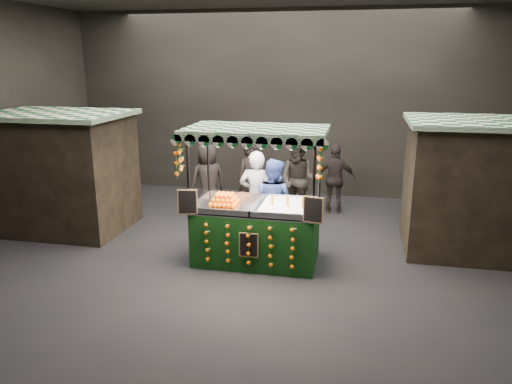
# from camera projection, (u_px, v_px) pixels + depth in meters

# --- Properties ---
(ground) EXTENTS (12.00, 12.00, 0.00)m
(ground) POSITION_uv_depth(u_px,v_px,m) (245.00, 260.00, 9.29)
(ground) COLOR black
(ground) RESTS_ON ground
(market_hall) EXTENTS (12.10, 10.10, 5.05)m
(market_hall) POSITION_uv_depth(u_px,v_px,m) (243.00, 78.00, 8.39)
(market_hall) COLOR black
(market_hall) RESTS_ON ground
(neighbour_stall_left) EXTENTS (3.00, 2.20, 2.60)m
(neighbour_stall_left) POSITION_uv_depth(u_px,v_px,m) (61.00, 171.00, 10.77)
(neighbour_stall_left) COLOR black
(neighbour_stall_left) RESTS_ON ground
(neighbour_stall_right) EXTENTS (3.00, 2.20, 2.60)m
(neighbour_stall_right) POSITION_uv_depth(u_px,v_px,m) (482.00, 187.00, 9.47)
(neighbour_stall_right) COLOR black
(neighbour_stall_right) RESTS_ON ground
(juice_stall) EXTENTS (2.61, 1.54, 2.53)m
(juice_stall) POSITION_uv_depth(u_px,v_px,m) (257.00, 222.00, 9.05)
(juice_stall) COLOR black
(juice_stall) RESTS_ON ground
(vendor_grey) EXTENTS (0.73, 0.51, 1.92)m
(vendor_grey) POSITION_uv_depth(u_px,v_px,m) (256.00, 197.00, 10.05)
(vendor_grey) COLOR gray
(vendor_grey) RESTS_ON ground
(vendor_blue) EXTENTS (1.07, 0.96, 1.81)m
(vendor_blue) POSITION_uv_depth(u_px,v_px,m) (273.00, 203.00, 9.83)
(vendor_blue) COLOR navy
(vendor_blue) RESTS_ON ground
(shopper_0) EXTENTS (0.73, 0.59, 1.72)m
(shopper_0) POSITION_uv_depth(u_px,v_px,m) (251.00, 179.00, 11.94)
(shopper_0) COLOR black
(shopper_0) RESTS_ON ground
(shopper_1) EXTENTS (1.06, 0.91, 1.88)m
(shopper_1) POSITION_uv_depth(u_px,v_px,m) (298.00, 181.00, 11.44)
(shopper_1) COLOR #2B2723
(shopper_1) RESTS_ON ground
(shopper_2) EXTENTS (1.02, 0.49, 1.70)m
(shopper_2) POSITION_uv_depth(u_px,v_px,m) (335.00, 179.00, 11.98)
(shopper_2) COLOR #282221
(shopper_2) RESTS_ON ground
(shopper_3) EXTENTS (1.13, 1.19, 1.62)m
(shopper_3) POSITION_uv_depth(u_px,v_px,m) (418.00, 184.00, 11.71)
(shopper_3) COLOR black
(shopper_3) RESTS_ON ground
(shopper_4) EXTENTS (1.04, 1.01, 1.80)m
(shopper_4) POSITION_uv_depth(u_px,v_px,m) (208.00, 181.00, 11.60)
(shopper_4) COLOR black
(shopper_4) RESTS_ON ground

